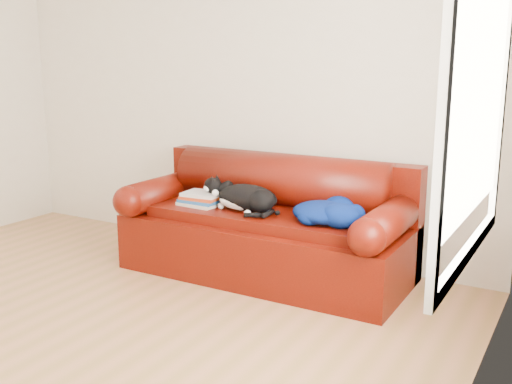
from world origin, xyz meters
TOP-DOWN VIEW (x-y plane):
  - ground at (0.00, 0.00)m, footprint 4.50×4.50m
  - room_shell at (0.12, 0.02)m, footprint 4.52×4.02m
  - sofa_base at (0.60, 1.49)m, footprint 2.10×0.90m
  - sofa_back at (0.60, 1.74)m, footprint 2.10×1.01m
  - book_stack at (0.12, 1.37)m, footprint 0.32×0.25m
  - cat at (0.49, 1.39)m, footprint 0.64×0.39m
  - blanket at (1.12, 1.40)m, footprint 0.54×0.47m

SIDE VIEW (x-z plane):
  - ground at x=0.00m, z-range 0.00..0.00m
  - sofa_base at x=0.60m, z-range -0.01..0.49m
  - sofa_back at x=0.60m, z-range 0.10..0.98m
  - book_stack at x=0.12m, z-range 0.50..0.60m
  - blanket at x=1.12m, z-range 0.49..0.65m
  - cat at x=0.49m, z-range 0.47..0.72m
  - room_shell at x=0.12m, z-range 0.36..2.97m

